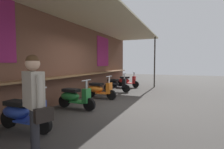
{
  "coord_description": "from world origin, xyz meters",
  "views": [
    {
      "loc": [
        -5.5,
        -2.19,
        1.48
      ],
      "look_at": [
        1.86,
        0.9,
        0.96
      ],
      "focal_mm": 27.62,
      "sensor_mm": 36.0,
      "label": 1
    }
  ],
  "objects_px": {
    "scooter_blue": "(22,113)",
    "scooter_black": "(115,84)",
    "scooter_green": "(74,97)",
    "shopper_with_handbag": "(34,96)",
    "scooter_orange": "(99,89)",
    "scooter_red": "(127,81)"
  },
  "relations": [
    {
      "from": "scooter_blue",
      "to": "scooter_orange",
      "type": "xyz_separation_m",
      "value": [
        3.71,
        -0.0,
        0.0
      ]
    },
    {
      "from": "scooter_orange",
      "to": "scooter_blue",
      "type": "bearing_deg",
      "value": -86.9
    },
    {
      "from": "shopper_with_handbag",
      "to": "scooter_green",
      "type": "bearing_deg",
      "value": 45.37
    },
    {
      "from": "scooter_green",
      "to": "scooter_black",
      "type": "bearing_deg",
      "value": 92.98
    },
    {
      "from": "scooter_green",
      "to": "scooter_black",
      "type": "height_order",
      "value": "same"
    },
    {
      "from": "scooter_orange",
      "to": "shopper_with_handbag",
      "type": "bearing_deg",
      "value": -72.38
    },
    {
      "from": "scooter_blue",
      "to": "scooter_black",
      "type": "relative_size",
      "value": 1.0
    },
    {
      "from": "scooter_green",
      "to": "scooter_red",
      "type": "height_order",
      "value": "same"
    },
    {
      "from": "scooter_black",
      "to": "shopper_with_handbag",
      "type": "xyz_separation_m",
      "value": [
        -6.29,
        -1.14,
        0.58
      ]
    },
    {
      "from": "scooter_blue",
      "to": "shopper_with_handbag",
      "type": "height_order",
      "value": "shopper_with_handbag"
    },
    {
      "from": "scooter_red",
      "to": "shopper_with_handbag",
      "type": "height_order",
      "value": "shopper_with_handbag"
    },
    {
      "from": "scooter_orange",
      "to": "shopper_with_handbag",
      "type": "distance_m",
      "value": 4.6
    },
    {
      "from": "scooter_green",
      "to": "scooter_black",
      "type": "xyz_separation_m",
      "value": [
        3.63,
        0.0,
        0.0
      ]
    },
    {
      "from": "scooter_black",
      "to": "scooter_orange",
      "type": "bearing_deg",
      "value": -92.77
    },
    {
      "from": "scooter_blue",
      "to": "shopper_with_handbag",
      "type": "relative_size",
      "value": 0.87
    },
    {
      "from": "scooter_green",
      "to": "scooter_red",
      "type": "distance_m",
      "value": 5.52
    },
    {
      "from": "scooter_orange",
      "to": "shopper_with_handbag",
      "type": "xyz_separation_m",
      "value": [
        -4.42,
        -1.14,
        0.58
      ]
    },
    {
      "from": "shopper_with_handbag",
      "to": "scooter_orange",
      "type": "bearing_deg",
      "value": 36.61
    },
    {
      "from": "scooter_orange",
      "to": "scooter_red",
      "type": "relative_size",
      "value": 1.0
    },
    {
      "from": "scooter_black",
      "to": "shopper_with_handbag",
      "type": "relative_size",
      "value": 0.87
    },
    {
      "from": "scooter_blue",
      "to": "scooter_green",
      "type": "xyz_separation_m",
      "value": [
        1.95,
        -0.0,
        0.0
      ]
    },
    {
      "from": "scooter_red",
      "to": "shopper_with_handbag",
      "type": "relative_size",
      "value": 0.87
    }
  ]
}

